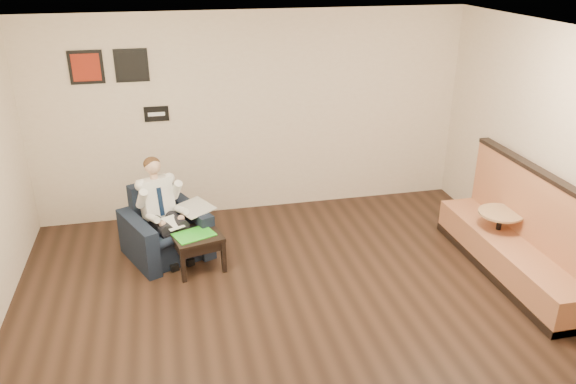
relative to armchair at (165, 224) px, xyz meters
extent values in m
plane|color=black|center=(1.30, -1.85, -0.43)|extent=(6.00, 6.00, 0.00)
cube|color=beige|center=(1.30, 1.15, 0.97)|extent=(6.00, 0.02, 2.80)
cube|color=white|center=(1.30, -1.85, 2.37)|extent=(6.00, 6.00, 0.02)
cube|color=black|center=(0.00, 1.14, 1.07)|extent=(0.32, 0.02, 0.20)
cube|color=maroon|center=(-0.80, 1.14, 1.72)|extent=(0.42, 0.03, 0.42)
cube|color=black|center=(-0.25, 1.14, 1.72)|extent=(0.42, 0.03, 0.42)
cube|color=black|center=(0.00, 0.00, 0.00)|extent=(1.17, 1.17, 0.86)
cube|color=white|center=(0.08, -0.19, 0.10)|extent=(0.30, 0.34, 0.01)
cube|color=silver|center=(0.37, 0.06, 0.15)|extent=(0.54, 0.58, 0.01)
cube|color=black|center=(0.35, -0.38, -0.20)|extent=(0.66, 0.66, 0.45)
cube|color=green|center=(0.32, -0.41, 0.03)|extent=(0.53, 0.46, 0.01)
cylinder|color=white|center=(0.49, -0.22, 0.07)|extent=(0.10, 0.10, 0.09)
cube|color=black|center=(0.36, -0.21, 0.02)|extent=(0.14, 0.08, 0.01)
cube|color=#AC6642|center=(3.89, -1.31, 0.19)|extent=(0.58, 2.43, 1.24)
cylinder|color=tan|center=(3.90, -1.00, -0.10)|extent=(0.60, 0.60, 0.65)
camera|label=1|loc=(0.12, -6.29, 3.10)|focal=35.00mm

